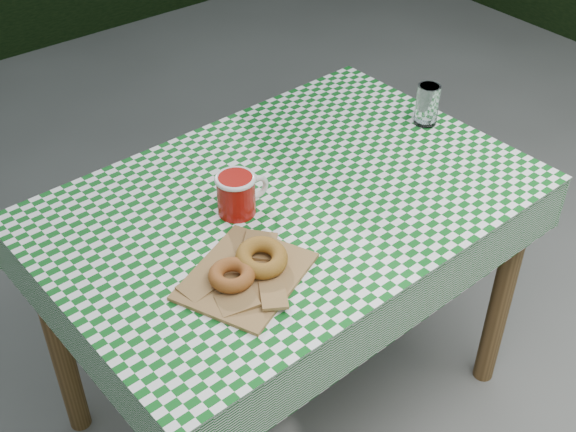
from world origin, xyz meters
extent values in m
plane|color=#51514C|center=(0.00, 0.00, 0.00)|extent=(60.00, 60.00, 0.00)
cube|color=brown|center=(0.03, 0.11, 0.38)|extent=(1.19, 0.82, 0.75)
cube|color=#0D5518|center=(0.03, 0.11, 0.75)|extent=(1.21, 0.84, 0.01)
cube|color=#996C43|center=(-0.22, -0.05, 0.76)|extent=(0.33, 0.30, 0.01)
torus|color=brown|center=(-0.25, -0.06, 0.79)|extent=(0.10, 0.10, 0.03)
torus|color=#935A1E|center=(-0.17, -0.05, 0.79)|extent=(0.13, 0.13, 0.03)
cylinder|color=white|center=(0.54, 0.15, 0.81)|extent=(0.08, 0.08, 0.11)
camera|label=1|loc=(-0.85, -1.00, 1.81)|focal=46.22mm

